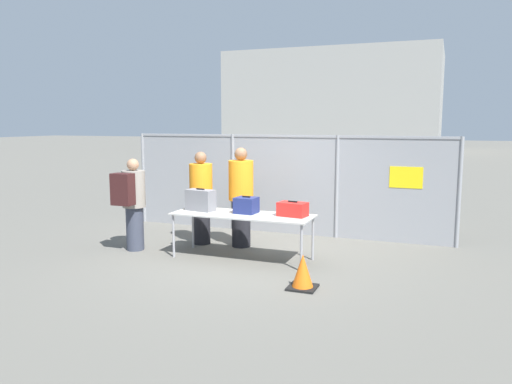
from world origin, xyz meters
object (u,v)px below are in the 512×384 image
object	(u,v)px
inspection_table	(242,217)
suitcase_grey	(200,200)
utility_trailer	(344,202)
traffic_cone	(303,273)
traveler_hooded	(132,201)
suitcase_red	(293,209)
security_worker_near	(241,196)
security_worker_far	(201,197)
suitcase_navy	(246,205)

from	to	relation	value
inspection_table	suitcase_grey	world-z (taller)	suitcase_grey
utility_trailer	traffic_cone	bearing A→B (deg)	-85.05
traveler_hooded	utility_trailer	size ratio (longest dim) A/B	0.38
suitcase_red	security_worker_near	bearing A→B (deg)	151.42
utility_trailer	traveler_hooded	bearing A→B (deg)	-125.40
security_worker_far	traffic_cone	distance (m)	3.13
suitcase_red	inspection_table	bearing A→B (deg)	-171.92
suitcase_navy	security_worker_near	bearing A→B (deg)	119.57
traffic_cone	utility_trailer	bearing A→B (deg)	94.95
suitcase_navy	suitcase_red	world-z (taller)	suitcase_navy
traveler_hooded	inspection_table	bearing A→B (deg)	-12.47
utility_trailer	inspection_table	bearing A→B (deg)	-103.29
security_worker_near	inspection_table	bearing A→B (deg)	110.20
security_worker_near	utility_trailer	size ratio (longest dim) A/B	0.42
suitcase_grey	suitcase_navy	xyz separation A→B (m)	(0.83, 0.07, -0.05)
suitcase_grey	security_worker_near	xyz separation A→B (m)	(0.45, 0.72, -0.00)
security_worker_far	security_worker_near	bearing A→B (deg)	166.97
traffic_cone	suitcase_red	bearing A→B (deg)	113.32
suitcase_grey	security_worker_far	xyz separation A→B (m)	(-0.32, 0.65, -0.05)
security_worker_far	utility_trailer	bearing A→B (deg)	-141.11
traveler_hooded	security_worker_far	xyz separation A→B (m)	(0.89, 0.90, -0.01)
suitcase_grey	security_worker_far	world-z (taller)	security_worker_far
inspection_table	suitcase_red	bearing A→B (deg)	8.08
security_worker_near	security_worker_far	world-z (taller)	security_worker_near
traveler_hooded	security_worker_far	world-z (taller)	security_worker_far
suitcase_red	security_worker_far	world-z (taller)	security_worker_far
inspection_table	utility_trailer	distance (m)	4.03
security_worker_far	suitcase_grey	bearing A→B (deg)	97.82
utility_trailer	suitcase_red	bearing A→B (deg)	-91.38
security_worker_near	traffic_cone	bearing A→B (deg)	128.23
suitcase_navy	traveler_hooded	xyz separation A→B (m)	(-2.04, -0.32, 0.01)
suitcase_red	utility_trailer	world-z (taller)	suitcase_red
security_worker_far	suitcase_navy	bearing A→B (deg)	134.41
suitcase_grey	security_worker_near	bearing A→B (deg)	58.04
inspection_table	suitcase_grey	size ratio (longest dim) A/B	4.40
inspection_table	traffic_cone	size ratio (longest dim) A/B	4.86
traffic_cone	suitcase_navy	bearing A→B (deg)	137.84
suitcase_grey	traveler_hooded	size ratio (longest dim) A/B	0.33
inspection_table	security_worker_near	bearing A→B (deg)	114.42
suitcase_red	security_worker_far	xyz separation A→B (m)	(-1.95, 0.56, 0.02)
inspection_table	suitcase_red	world-z (taller)	suitcase_red
traveler_hooded	utility_trailer	xyz separation A→B (m)	(2.94, 4.14, -0.46)
suitcase_navy	suitcase_red	size ratio (longest dim) A/B	0.75
suitcase_grey	traffic_cone	xyz separation A→B (m)	(2.16, -1.14, -0.72)
suitcase_grey	utility_trailer	bearing A→B (deg)	66.06
security_worker_near	suitcase_red	bearing A→B (deg)	147.20
traveler_hooded	suitcase_grey	bearing A→B (deg)	-6.78
suitcase_red	traveler_hooded	xyz separation A→B (m)	(-2.85, -0.34, 0.03)
suitcase_red	security_worker_far	bearing A→B (deg)	163.90
suitcase_navy	utility_trailer	size ratio (longest dim) A/B	0.08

